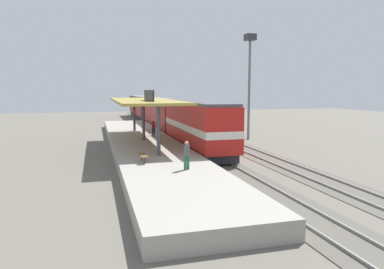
{
  "coord_description": "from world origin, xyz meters",
  "views": [
    {
      "loc": [
        -8.95,
        -32.91,
        5.63
      ],
      "look_at": [
        -1.38,
        -5.38,
        2.0
      ],
      "focal_mm": 33.07,
      "sensor_mm": 36.0,
      "label": 1
    }
  ],
  "objects_px": {
    "platform_bench": "(143,155)",
    "person_waiting": "(187,154)",
    "light_mast": "(250,65)",
    "person_walking": "(153,126)",
    "passenger_carriage_front": "(161,114)",
    "passenger_carriage_rear": "(142,107)",
    "locomotive": "(197,125)"
  },
  "relations": [
    {
      "from": "platform_bench",
      "to": "person_waiting",
      "type": "bearing_deg",
      "value": -52.36
    },
    {
      "from": "light_mast",
      "to": "person_walking",
      "type": "bearing_deg",
      "value": -178.04
    },
    {
      "from": "passenger_carriage_front",
      "to": "passenger_carriage_rear",
      "type": "xyz_separation_m",
      "value": [
        0.0,
        20.8,
        0.0
      ]
    },
    {
      "from": "person_waiting",
      "to": "person_walking",
      "type": "bearing_deg",
      "value": 87.73
    },
    {
      "from": "person_walking",
      "to": "passenger_carriage_front",
      "type": "bearing_deg",
      "value": 75.77
    },
    {
      "from": "passenger_carriage_rear",
      "to": "person_waiting",
      "type": "bearing_deg",
      "value": -94.37
    },
    {
      "from": "passenger_carriage_rear",
      "to": "person_walking",
      "type": "xyz_separation_m",
      "value": [
        -3.13,
        -33.15,
        -0.46
      ]
    },
    {
      "from": "passenger_carriage_front",
      "to": "person_waiting",
      "type": "relative_size",
      "value": 11.7
    },
    {
      "from": "passenger_carriage_front",
      "to": "platform_bench",
      "type": "bearing_deg",
      "value": -103.07
    },
    {
      "from": "passenger_carriage_front",
      "to": "passenger_carriage_rear",
      "type": "bearing_deg",
      "value": 90.0
    },
    {
      "from": "locomotive",
      "to": "light_mast",
      "type": "bearing_deg",
      "value": 37.66
    },
    {
      "from": "light_mast",
      "to": "person_walking",
      "type": "relative_size",
      "value": 6.84
    },
    {
      "from": "person_waiting",
      "to": "person_walking",
      "type": "distance_m",
      "value": 16.39
    },
    {
      "from": "locomotive",
      "to": "person_walking",
      "type": "xyz_separation_m",
      "value": [
        -3.13,
        5.65,
        -0.56
      ]
    },
    {
      "from": "platform_bench",
      "to": "locomotive",
      "type": "distance_m",
      "value": 9.94
    },
    {
      "from": "platform_bench",
      "to": "person_walking",
      "type": "xyz_separation_m",
      "value": [
        2.87,
        13.5,
        0.51
      ]
    },
    {
      "from": "passenger_carriage_rear",
      "to": "person_walking",
      "type": "relative_size",
      "value": 11.7
    },
    {
      "from": "locomotive",
      "to": "person_waiting",
      "type": "bearing_deg",
      "value": -109.42
    },
    {
      "from": "locomotive",
      "to": "person_walking",
      "type": "bearing_deg",
      "value": 119.02
    },
    {
      "from": "passenger_carriage_front",
      "to": "person_walking",
      "type": "xyz_separation_m",
      "value": [
        -3.13,
        -12.35,
        -0.46
      ]
    },
    {
      "from": "passenger_carriage_rear",
      "to": "light_mast",
      "type": "height_order",
      "value": "light_mast"
    },
    {
      "from": "passenger_carriage_front",
      "to": "light_mast",
      "type": "distance_m",
      "value": 15.54
    },
    {
      "from": "passenger_carriage_rear",
      "to": "person_walking",
      "type": "bearing_deg",
      "value": -95.4
    },
    {
      "from": "platform_bench",
      "to": "person_waiting",
      "type": "relative_size",
      "value": 0.99
    },
    {
      "from": "light_mast",
      "to": "person_waiting",
      "type": "bearing_deg",
      "value": -124.67
    },
    {
      "from": "passenger_carriage_rear",
      "to": "light_mast",
      "type": "distance_m",
      "value": 34.24
    },
    {
      "from": "passenger_carriage_front",
      "to": "light_mast",
      "type": "height_order",
      "value": "light_mast"
    },
    {
      "from": "passenger_carriage_rear",
      "to": "person_waiting",
      "type": "relative_size",
      "value": 11.7
    },
    {
      "from": "locomotive",
      "to": "person_walking",
      "type": "height_order",
      "value": "locomotive"
    },
    {
      "from": "platform_bench",
      "to": "passenger_carriage_rear",
      "type": "xyz_separation_m",
      "value": [
        6.0,
        46.65,
        0.97
      ]
    },
    {
      "from": "platform_bench",
      "to": "passenger_carriage_rear",
      "type": "distance_m",
      "value": 47.04
    },
    {
      "from": "platform_bench",
      "to": "person_waiting",
      "type": "height_order",
      "value": "person_waiting"
    }
  ]
}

